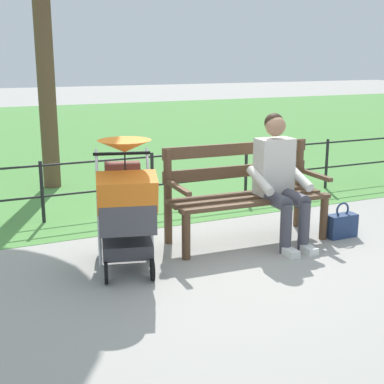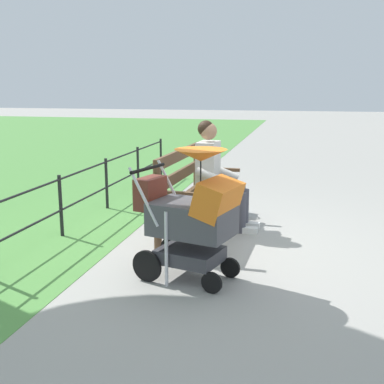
{
  "view_description": "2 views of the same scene",
  "coord_description": "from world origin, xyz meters",
  "px_view_note": "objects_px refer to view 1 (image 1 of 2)",
  "views": [
    {
      "loc": [
        2.26,
        4.47,
        1.81
      ],
      "look_at": [
        0.26,
        0.16,
        0.63
      ],
      "focal_mm": 51.11,
      "sensor_mm": 36.0,
      "label": 1
    },
    {
      "loc": [
        4.77,
        1.07,
        1.65
      ],
      "look_at": [
        0.36,
        0.05,
        0.66
      ],
      "focal_mm": 45.23,
      "sensor_mm": 36.0,
      "label": 2
    }
  ],
  "objects_px": {
    "person_on_bench": "(279,176)",
    "handbag": "(342,225)",
    "park_bench": "(244,189)",
    "stroller": "(126,204)"
  },
  "relations": [
    {
      "from": "park_bench",
      "to": "person_on_bench",
      "type": "distance_m",
      "value": 0.38
    },
    {
      "from": "stroller",
      "to": "handbag",
      "type": "relative_size",
      "value": 3.11
    },
    {
      "from": "person_on_bench",
      "to": "park_bench",
      "type": "bearing_deg",
      "value": -40.06
    },
    {
      "from": "person_on_bench",
      "to": "handbag",
      "type": "bearing_deg",
      "value": 167.15
    },
    {
      "from": "park_bench",
      "to": "handbag",
      "type": "bearing_deg",
      "value": 158.2
    },
    {
      "from": "handbag",
      "to": "person_on_bench",
      "type": "bearing_deg",
      "value": -12.85
    },
    {
      "from": "stroller",
      "to": "person_on_bench",
      "type": "bearing_deg",
      "value": -177.27
    },
    {
      "from": "person_on_bench",
      "to": "handbag",
      "type": "height_order",
      "value": "person_on_bench"
    },
    {
      "from": "park_bench",
      "to": "stroller",
      "type": "height_order",
      "value": "stroller"
    },
    {
      "from": "person_on_bench",
      "to": "stroller",
      "type": "relative_size",
      "value": 1.11
    }
  ]
}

